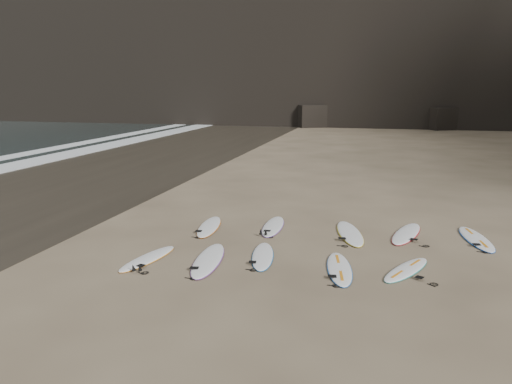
{
  "coord_description": "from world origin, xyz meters",
  "views": [
    {
      "loc": [
        2.11,
        -12.37,
        4.55
      ],
      "look_at": [
        -1.4,
        1.56,
        1.5
      ],
      "focal_mm": 35.0,
      "sensor_mm": 36.0,
      "label": 1
    }
  ],
  "objects_px": {
    "surfboard_2": "(263,256)",
    "surfboard_6": "(273,226)",
    "surfboard_8": "(406,233)",
    "surfboard_9": "(476,238)",
    "surfboard_5": "(209,226)",
    "surfboard_7": "(350,233)",
    "surfboard_0": "(148,258)",
    "surfboard_4": "(406,269)",
    "surfboard_3": "(339,268)",
    "surfboard_1": "(208,260)"
  },
  "relations": [
    {
      "from": "surfboard_1",
      "to": "surfboard_9",
      "type": "relative_size",
      "value": 1.05
    },
    {
      "from": "surfboard_5",
      "to": "surfboard_0",
      "type": "bearing_deg",
      "value": -107.94
    },
    {
      "from": "surfboard_0",
      "to": "surfboard_8",
      "type": "height_order",
      "value": "surfboard_8"
    },
    {
      "from": "surfboard_6",
      "to": "surfboard_8",
      "type": "bearing_deg",
      "value": -0.43
    },
    {
      "from": "surfboard_2",
      "to": "surfboard_6",
      "type": "distance_m",
      "value": 2.95
    },
    {
      "from": "surfboard_5",
      "to": "surfboard_7",
      "type": "height_order",
      "value": "surfboard_7"
    },
    {
      "from": "surfboard_4",
      "to": "surfboard_3",
      "type": "bearing_deg",
      "value": -142.04
    },
    {
      "from": "surfboard_3",
      "to": "surfboard_8",
      "type": "distance_m",
      "value": 4.0
    },
    {
      "from": "surfboard_0",
      "to": "surfboard_9",
      "type": "bearing_deg",
      "value": 35.45
    },
    {
      "from": "surfboard_2",
      "to": "surfboard_6",
      "type": "bearing_deg",
      "value": 86.11
    },
    {
      "from": "surfboard_0",
      "to": "surfboard_4",
      "type": "height_order",
      "value": "surfboard_0"
    },
    {
      "from": "surfboard_0",
      "to": "surfboard_9",
      "type": "relative_size",
      "value": 0.87
    },
    {
      "from": "surfboard_7",
      "to": "surfboard_0",
      "type": "bearing_deg",
      "value": -157.7
    },
    {
      "from": "surfboard_4",
      "to": "surfboard_9",
      "type": "bearing_deg",
      "value": 82.38
    },
    {
      "from": "surfboard_0",
      "to": "surfboard_7",
      "type": "bearing_deg",
      "value": 46.75
    },
    {
      "from": "surfboard_4",
      "to": "surfboard_8",
      "type": "height_order",
      "value": "surfboard_8"
    },
    {
      "from": "surfboard_2",
      "to": "surfboard_6",
      "type": "relative_size",
      "value": 0.92
    },
    {
      "from": "surfboard_4",
      "to": "surfboard_6",
      "type": "bearing_deg",
      "value": 169.61
    },
    {
      "from": "surfboard_1",
      "to": "surfboard_9",
      "type": "bearing_deg",
      "value": 20.01
    },
    {
      "from": "surfboard_1",
      "to": "surfboard_2",
      "type": "distance_m",
      "value": 1.49
    },
    {
      "from": "surfboard_0",
      "to": "surfboard_4",
      "type": "bearing_deg",
      "value": 18.01
    },
    {
      "from": "surfboard_2",
      "to": "surfboard_6",
      "type": "xyz_separation_m",
      "value": [
        -0.35,
        2.93,
        0.0
      ]
    },
    {
      "from": "surfboard_8",
      "to": "surfboard_9",
      "type": "relative_size",
      "value": 1.0
    },
    {
      "from": "surfboard_1",
      "to": "surfboard_7",
      "type": "bearing_deg",
      "value": 36.91
    },
    {
      "from": "surfboard_0",
      "to": "surfboard_6",
      "type": "xyz_separation_m",
      "value": [
        2.59,
        3.88,
        0.0
      ]
    },
    {
      "from": "surfboard_0",
      "to": "surfboard_7",
      "type": "relative_size",
      "value": 0.82
    },
    {
      "from": "surfboard_9",
      "to": "surfboard_6",
      "type": "bearing_deg",
      "value": 172.84
    },
    {
      "from": "surfboard_2",
      "to": "surfboard_8",
      "type": "height_order",
      "value": "surfboard_8"
    },
    {
      "from": "surfboard_3",
      "to": "surfboard_5",
      "type": "bearing_deg",
      "value": 138.24
    },
    {
      "from": "surfboard_0",
      "to": "surfboard_3",
      "type": "relative_size",
      "value": 0.94
    },
    {
      "from": "surfboard_0",
      "to": "surfboard_8",
      "type": "relative_size",
      "value": 0.87
    },
    {
      "from": "surfboard_4",
      "to": "surfboard_7",
      "type": "height_order",
      "value": "surfboard_7"
    },
    {
      "from": "surfboard_5",
      "to": "surfboard_8",
      "type": "bearing_deg",
      "value": -1.45
    },
    {
      "from": "surfboard_3",
      "to": "surfboard_7",
      "type": "height_order",
      "value": "surfboard_7"
    },
    {
      "from": "surfboard_2",
      "to": "surfboard_3",
      "type": "relative_size",
      "value": 0.95
    },
    {
      "from": "surfboard_4",
      "to": "surfboard_5",
      "type": "relative_size",
      "value": 0.88
    },
    {
      "from": "surfboard_7",
      "to": "surfboard_6",
      "type": "bearing_deg",
      "value": 161.91
    },
    {
      "from": "surfboard_5",
      "to": "surfboard_3",
      "type": "bearing_deg",
      "value": -40.61
    },
    {
      "from": "surfboard_8",
      "to": "surfboard_0",
      "type": "bearing_deg",
      "value": -134.59
    },
    {
      "from": "surfboard_6",
      "to": "surfboard_2",
      "type": "bearing_deg",
      "value": -86.36
    },
    {
      "from": "surfboard_3",
      "to": "surfboard_6",
      "type": "height_order",
      "value": "surfboard_6"
    },
    {
      "from": "surfboard_3",
      "to": "surfboard_9",
      "type": "height_order",
      "value": "surfboard_9"
    },
    {
      "from": "surfboard_3",
      "to": "surfboard_7",
      "type": "relative_size",
      "value": 0.88
    },
    {
      "from": "surfboard_4",
      "to": "surfboard_0",
      "type": "bearing_deg",
      "value": -146.66
    },
    {
      "from": "surfboard_1",
      "to": "surfboard_7",
      "type": "height_order",
      "value": "same"
    },
    {
      "from": "surfboard_7",
      "to": "surfboard_5",
      "type": "bearing_deg",
      "value": 170.98
    },
    {
      "from": "surfboard_0",
      "to": "surfboard_4",
      "type": "xyz_separation_m",
      "value": [
        6.69,
        0.83,
        -0.0
      ]
    },
    {
      "from": "surfboard_3",
      "to": "surfboard_7",
      "type": "bearing_deg",
      "value": 79.58
    },
    {
      "from": "surfboard_2",
      "to": "surfboard_3",
      "type": "height_order",
      "value": "surfboard_3"
    },
    {
      "from": "surfboard_6",
      "to": "surfboard_7",
      "type": "xyz_separation_m",
      "value": [
        2.51,
        -0.2,
        0.0
      ]
    }
  ]
}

